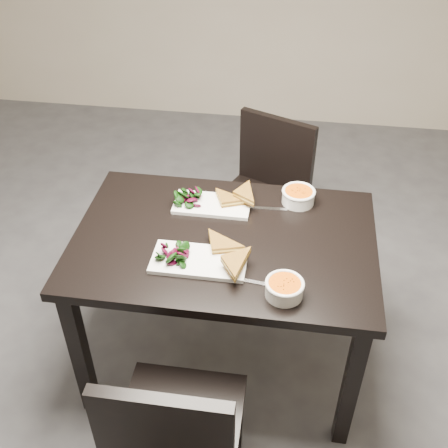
# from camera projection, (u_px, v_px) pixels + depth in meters

# --- Properties ---
(ground) EXTENTS (5.00, 5.00, 0.00)m
(ground) POSITION_uv_depth(u_px,v_px,m) (129.00, 350.00, 2.68)
(ground) COLOR #47474C
(ground) RESTS_ON ground
(table) EXTENTS (1.20, 0.80, 0.75)m
(table) POSITION_uv_depth(u_px,v_px,m) (224.00, 256.00, 2.24)
(table) COLOR black
(table) RESTS_ON ground
(chair_near) EXTENTS (0.42, 0.42, 0.85)m
(chair_near) POSITION_uv_depth(u_px,v_px,m) (175.00, 434.00, 1.81)
(chair_near) COLOR black
(chair_near) RESTS_ON ground
(chair_far) EXTENTS (0.55, 0.55, 0.85)m
(chair_far) POSITION_uv_depth(u_px,v_px,m) (265.00, 189.00, 2.91)
(chair_far) COLOR black
(chair_far) RESTS_ON ground
(plate_near) EXTENTS (0.36, 0.18, 0.02)m
(plate_near) POSITION_uv_depth(u_px,v_px,m) (199.00, 261.00, 2.06)
(plate_near) COLOR white
(plate_near) RESTS_ON table
(sandwich_near) EXTENTS (0.21, 0.18, 0.06)m
(sandwich_near) POSITION_uv_depth(u_px,v_px,m) (217.00, 252.00, 2.04)
(sandwich_near) COLOR #A87723
(sandwich_near) RESTS_ON plate_near
(salad_near) EXTENTS (0.11, 0.10, 0.05)m
(salad_near) POSITION_uv_depth(u_px,v_px,m) (173.00, 252.00, 2.05)
(salad_near) COLOR black
(salad_near) RESTS_ON plate_near
(soup_bowl_near) EXTENTS (0.14, 0.14, 0.06)m
(soup_bowl_near) POSITION_uv_depth(u_px,v_px,m) (284.00, 288.00, 1.91)
(soup_bowl_near) COLOR white
(soup_bowl_near) RESTS_ON table
(cutlery_near) EXTENTS (0.18, 0.04, 0.00)m
(cutlery_near) POSITION_uv_depth(u_px,v_px,m) (246.00, 281.00, 1.99)
(cutlery_near) COLOR silver
(cutlery_near) RESTS_ON table
(plate_far) EXTENTS (0.32, 0.16, 0.02)m
(plate_far) POSITION_uv_depth(u_px,v_px,m) (212.00, 205.00, 2.34)
(plate_far) COLOR white
(plate_far) RESTS_ON table
(sandwich_far) EXTENTS (0.19, 0.17, 0.05)m
(sandwich_far) POSITION_uv_depth(u_px,v_px,m) (227.00, 202.00, 2.30)
(sandwich_far) COLOR #A87723
(sandwich_far) RESTS_ON plate_far
(salad_far) EXTENTS (0.10, 0.09, 0.04)m
(salad_far) POSITION_uv_depth(u_px,v_px,m) (189.00, 197.00, 2.33)
(salad_far) COLOR black
(salad_far) RESTS_ON plate_far
(soup_bowl_far) EXTENTS (0.14, 0.14, 0.06)m
(soup_bowl_far) POSITION_uv_depth(u_px,v_px,m) (298.00, 195.00, 2.34)
(soup_bowl_far) COLOR white
(soup_bowl_far) RESTS_ON table
(cutlery_far) EXTENTS (0.18, 0.02, 0.00)m
(cutlery_far) POSITION_uv_depth(u_px,v_px,m) (266.00, 208.00, 2.33)
(cutlery_far) COLOR silver
(cutlery_far) RESTS_ON table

